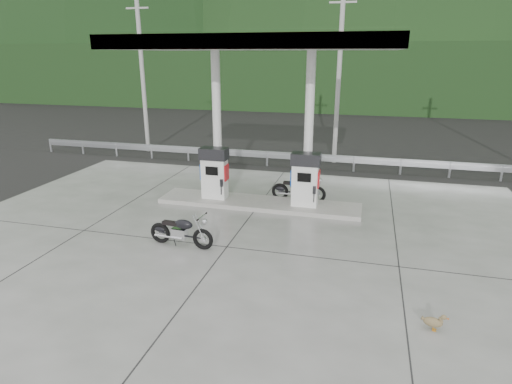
% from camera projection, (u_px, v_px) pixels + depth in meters
% --- Properties ---
extents(ground, '(160.00, 160.00, 0.00)m').
position_uv_depth(ground, '(238.00, 233.00, 12.62)').
color(ground, black).
rests_on(ground, ground).
extents(forecourt_apron, '(18.00, 14.00, 0.02)m').
position_uv_depth(forecourt_apron, '(238.00, 233.00, 12.61)').
color(forecourt_apron, slate).
rests_on(forecourt_apron, ground).
extents(pump_island, '(7.00, 1.40, 0.15)m').
position_uv_depth(pump_island, '(259.00, 203.00, 14.89)').
color(pump_island, gray).
rests_on(pump_island, forecourt_apron).
extents(gas_pump_left, '(0.95, 0.55, 1.80)m').
position_uv_depth(gas_pump_left, '(215.00, 173.00, 14.97)').
color(gas_pump_left, white).
rests_on(gas_pump_left, pump_island).
extents(gas_pump_right, '(0.95, 0.55, 1.80)m').
position_uv_depth(gas_pump_right, '(305.00, 180.00, 14.20)').
color(gas_pump_right, white).
rests_on(gas_pump_right, pump_island).
extents(canopy_column_left, '(0.30, 0.30, 5.00)m').
position_uv_depth(canopy_column_left, '(217.00, 126.00, 14.85)').
color(canopy_column_left, white).
rests_on(canopy_column_left, pump_island).
extents(canopy_column_right, '(0.30, 0.30, 5.00)m').
position_uv_depth(canopy_column_right, '(309.00, 130.00, 14.07)').
color(canopy_column_right, white).
rests_on(canopy_column_right, pump_island).
extents(canopy_roof, '(8.50, 5.00, 0.40)m').
position_uv_depth(canopy_roof, '(259.00, 43.00, 13.26)').
color(canopy_roof, beige).
rests_on(canopy_roof, canopy_column_left).
extents(guardrail, '(26.00, 0.16, 1.42)m').
position_uv_depth(guardrail, '(288.00, 152.00, 19.76)').
color(guardrail, '#989C9F').
rests_on(guardrail, ground).
extents(road, '(60.00, 7.00, 0.01)m').
position_uv_depth(road, '(300.00, 151.00, 23.19)').
color(road, black).
rests_on(road, ground).
extents(utility_pole_a, '(0.22, 0.22, 8.00)m').
position_uv_depth(utility_pole_a, '(143.00, 75.00, 22.06)').
color(utility_pole_a, gray).
rests_on(utility_pole_a, ground).
extents(utility_pole_b, '(0.22, 0.22, 8.00)m').
position_uv_depth(utility_pole_b, '(339.00, 78.00, 19.64)').
color(utility_pole_b, gray).
rests_on(utility_pole_b, ground).
extents(tree_band, '(80.00, 6.00, 6.00)m').
position_uv_depth(tree_band, '(333.00, 77.00, 39.29)').
color(tree_band, black).
rests_on(tree_band, ground).
extents(forested_hills, '(100.00, 40.00, 140.00)m').
position_uv_depth(forested_hills, '(349.00, 87.00, 67.81)').
color(forested_hills, black).
rests_on(forested_hills, ground).
extents(motorcycle_left, '(1.82, 0.70, 0.84)m').
position_uv_depth(motorcycle_left, '(181.00, 232.00, 11.64)').
color(motorcycle_left, black).
rests_on(motorcycle_left, forecourt_apron).
extents(motorcycle_right, '(1.82, 0.59, 0.86)m').
position_uv_depth(motorcycle_right, '(299.00, 189.00, 15.22)').
color(motorcycle_right, black).
rests_on(motorcycle_right, forecourt_apron).
extents(duck, '(0.45, 0.20, 0.31)m').
position_uv_depth(duck, '(433.00, 322.00, 8.15)').
color(duck, brown).
rests_on(duck, forecourt_apron).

